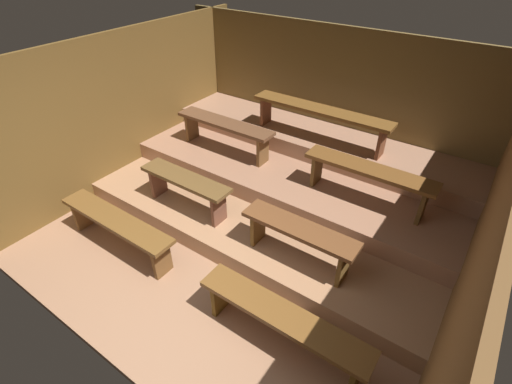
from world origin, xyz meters
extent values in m
cube|color=#9C6F51|center=(0.00, 2.06, -0.04)|extent=(5.63, 4.91, 0.08)
cube|color=brown|center=(0.00, 4.14, 1.11)|extent=(5.63, 0.06, 2.22)
cube|color=brown|center=(-2.44, 2.06, 1.11)|extent=(0.06, 4.91, 2.22)
cube|color=brown|center=(2.44, 2.06, 1.11)|extent=(0.06, 4.91, 2.22)
cube|color=#A87955|center=(0.00, 2.63, 0.12)|extent=(4.83, 2.96, 0.25)
cube|color=#A37256|center=(0.00, 3.12, 0.37)|extent=(4.83, 1.99, 0.25)
cube|color=#A4765A|center=(0.00, 3.63, 0.62)|extent=(4.83, 0.96, 0.25)
cube|color=brown|center=(-1.19, 0.68, 0.46)|extent=(1.74, 0.31, 0.05)
cube|color=brown|center=(-1.94, 0.68, 0.22)|extent=(0.05, 0.25, 0.44)
cube|color=brown|center=(-0.44, 0.68, 0.22)|extent=(0.05, 0.25, 0.44)
cube|color=brown|center=(1.19, 0.68, 0.46)|extent=(1.74, 0.31, 0.05)
cube|color=brown|center=(0.44, 0.68, 0.22)|extent=(0.05, 0.25, 0.44)
cube|color=brown|center=(1.94, 0.68, 0.22)|extent=(0.05, 0.25, 0.44)
cube|color=brown|center=(-0.85, 1.57, 0.71)|extent=(1.33, 0.31, 0.05)
cube|color=brown|center=(-1.39, 1.57, 0.46)|extent=(0.05, 0.25, 0.44)
cube|color=brown|center=(-0.30, 1.57, 0.46)|extent=(0.05, 0.25, 0.44)
cube|color=brown|center=(0.85, 1.57, 0.71)|extent=(1.33, 0.31, 0.05)
cube|color=brown|center=(0.30, 1.57, 0.46)|extent=(0.05, 0.25, 0.44)
cube|color=brown|center=(1.39, 1.57, 0.46)|extent=(0.05, 0.25, 0.44)
cube|color=brown|center=(-1.13, 2.75, 0.95)|extent=(1.63, 0.31, 0.05)
cube|color=brown|center=(-1.82, 2.75, 0.71)|extent=(0.05, 0.25, 0.44)
cube|color=brown|center=(-0.44, 2.75, 0.71)|extent=(0.05, 0.25, 0.44)
cube|color=brown|center=(1.13, 2.75, 0.95)|extent=(1.63, 0.31, 0.05)
cube|color=brown|center=(0.44, 2.75, 0.71)|extent=(0.05, 0.25, 0.44)
cube|color=brown|center=(1.82, 2.75, 0.71)|extent=(0.05, 0.25, 0.44)
cube|color=brown|center=(0.07, 3.49, 1.20)|extent=(2.13, 0.31, 0.05)
cube|color=brown|center=(-0.88, 3.49, 0.96)|extent=(0.05, 0.25, 0.44)
cube|color=brown|center=(1.01, 3.49, 0.96)|extent=(0.05, 0.25, 0.44)
camera|label=1|loc=(2.21, -1.21, 3.38)|focal=26.37mm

